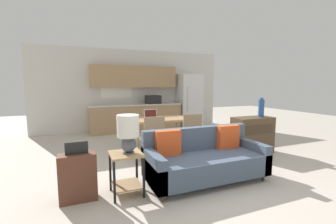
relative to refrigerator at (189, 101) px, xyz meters
The scene contains 14 objects.
ground_plane 4.76m from the refrigerator, 114.70° to the right, with size 20.00×20.00×0.00m, color beige.
wall_back 2.03m from the refrigerator, 168.73° to the left, with size 6.40×0.07×2.70m.
kitchen_counter 1.94m from the refrigerator, behind, with size 3.02×0.65×2.15m.
refrigerator is the anchor object (origin of this frame).
dining_table 3.05m from the refrigerator, 130.38° to the right, with size 1.35×0.84×0.76m.
couch 4.61m from the refrigerator, 114.21° to the right, with size 1.92×0.80×0.83m.
side_table 5.27m from the refrigerator, 126.83° to the right, with size 0.43×0.43×0.60m.
table_lamp 5.24m from the refrigerator, 126.40° to the right, with size 0.30×0.30×0.54m.
credenza 3.36m from the refrigerator, 91.75° to the right, with size 0.92×0.43×0.81m.
vase 3.35m from the refrigerator, 88.56° to the right, with size 0.12×0.12×0.43m.
dining_chair_near_left 3.97m from the refrigerator, 127.50° to the right, with size 0.44×0.44×0.94m.
dining_chair_near_right 3.46m from the refrigerator, 116.74° to the right, with size 0.47×0.47×0.94m.
laptop 3.08m from the refrigerator, 134.00° to the right, with size 0.33×0.27×0.20m.
suitcase 5.63m from the refrigerator, 132.39° to the right, with size 0.47×0.22×0.80m.
Camera 1 is at (-1.78, -2.97, 1.54)m, focal length 24.00 mm.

